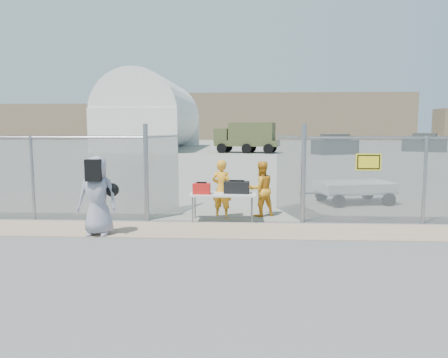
# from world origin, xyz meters

# --- Properties ---
(ground) EXTENTS (160.00, 160.00, 0.00)m
(ground) POSITION_xyz_m (0.00, 0.00, 0.00)
(ground) COLOR #565353
(tarmac_inside) EXTENTS (160.00, 80.00, 0.01)m
(tarmac_inside) POSITION_xyz_m (0.00, 42.00, 0.01)
(tarmac_inside) COLOR gray
(tarmac_inside) RESTS_ON ground
(dirt_strip) EXTENTS (44.00, 1.60, 0.01)m
(dirt_strip) POSITION_xyz_m (0.00, 1.00, 0.01)
(dirt_strip) COLOR tan
(dirt_strip) RESTS_ON ground
(distant_hills) EXTENTS (140.00, 6.00, 9.00)m
(distant_hills) POSITION_xyz_m (5.00, 78.00, 4.50)
(distant_hills) COLOR #7F684F
(distant_hills) RESTS_ON ground
(chain_link_fence) EXTENTS (40.00, 0.20, 2.20)m
(chain_link_fence) POSITION_xyz_m (0.00, 2.00, 1.10)
(chain_link_fence) COLOR gray
(chain_link_fence) RESTS_ON ground
(quonset_hangar) EXTENTS (9.00, 18.00, 8.00)m
(quonset_hangar) POSITION_xyz_m (-10.00, 40.00, 4.00)
(quonset_hangar) COLOR white
(quonset_hangar) RESTS_ON ground
(folding_table) EXTENTS (1.69, 0.72, 0.72)m
(folding_table) POSITION_xyz_m (-0.03, 2.06, 0.36)
(folding_table) COLOR silver
(folding_table) RESTS_ON ground
(orange_bag) EXTENTS (0.44, 0.30, 0.27)m
(orange_bag) POSITION_xyz_m (-0.57, 1.98, 0.85)
(orange_bag) COLOR red
(orange_bag) RESTS_ON folding_table
(black_duffel) EXTENTS (0.66, 0.43, 0.30)m
(black_duffel) POSITION_xyz_m (0.32, 2.15, 0.87)
(black_duffel) COLOR black
(black_duffel) RESTS_ON folding_table
(security_worker_left) EXTENTS (0.67, 0.56, 1.56)m
(security_worker_left) POSITION_xyz_m (-0.08, 2.45, 0.78)
(security_worker_left) COLOR orange
(security_worker_left) RESTS_ON ground
(security_worker_right) EXTENTS (0.90, 0.82, 1.50)m
(security_worker_right) POSITION_xyz_m (0.97, 2.71, 0.75)
(security_worker_right) COLOR orange
(security_worker_right) RESTS_ON ground
(visitor) EXTENTS (0.87, 0.57, 1.78)m
(visitor) POSITION_xyz_m (-2.74, 0.43, 0.89)
(visitor) COLOR gray
(visitor) RESTS_ON ground
(utility_trailer) EXTENTS (3.29, 2.20, 0.73)m
(utility_trailer) POSITION_xyz_m (3.99, 4.89, 0.37)
(utility_trailer) COLOR silver
(utility_trailer) RESTS_ON ground
(military_truck) EXTENTS (6.31, 3.38, 2.86)m
(military_truck) POSITION_xyz_m (0.60, 32.64, 1.43)
(military_truck) COLOR #49502A
(military_truck) RESTS_ON ground
(parked_vehicle_near) EXTENTS (4.28, 3.15, 1.77)m
(parked_vehicle_near) POSITION_xyz_m (8.47, 30.70, 0.88)
(parked_vehicle_near) COLOR #353734
(parked_vehicle_near) RESTS_ON ground
(parked_vehicle_mid) EXTENTS (4.36, 3.44, 1.80)m
(parked_vehicle_mid) POSITION_xyz_m (18.27, 35.62, 0.90)
(parked_vehicle_mid) COLOR #353734
(parked_vehicle_mid) RESTS_ON ground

